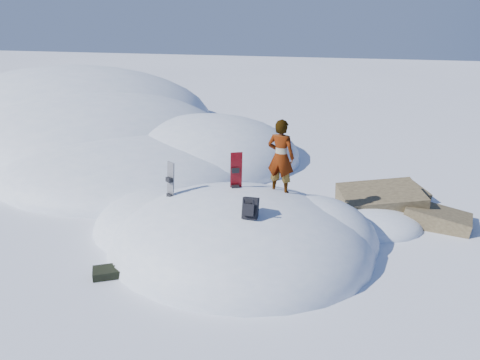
% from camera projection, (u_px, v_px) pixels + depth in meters
% --- Properties ---
extents(ground, '(120.00, 120.00, 0.00)m').
position_uv_depth(ground, '(239.00, 248.00, 12.33)').
color(ground, white).
rests_on(ground, ground).
extents(snow_mound, '(8.00, 6.00, 3.00)m').
position_uv_depth(snow_mound, '(235.00, 243.00, 12.59)').
color(snow_mound, white).
rests_on(snow_mound, ground).
extents(snow_ridge, '(21.50, 18.50, 6.40)m').
position_uv_depth(snow_ridge, '(93.00, 135.00, 23.88)').
color(snow_ridge, white).
rests_on(snow_ridge, ground).
extents(rock_outcrop, '(4.68, 4.41, 1.68)m').
position_uv_depth(rock_outcrop, '(383.00, 217.00, 14.14)').
color(rock_outcrop, olive).
rests_on(rock_outcrop, ground).
extents(snowboard_red, '(0.38, 0.34, 1.65)m').
position_uv_depth(snowboard_red, '(236.00, 181.00, 12.39)').
color(snowboard_red, red).
rests_on(snowboard_red, snow_mound).
extents(snowboard_dark, '(0.32, 0.29, 1.52)m').
position_uv_depth(snowboard_dark, '(170.00, 189.00, 12.41)').
color(snowboard_dark, black).
rests_on(snowboard_dark, snow_mound).
extents(backpack, '(0.36, 0.44, 0.59)m').
position_uv_depth(backpack, '(250.00, 208.00, 10.75)').
color(backpack, black).
rests_on(backpack, snow_mound).
extents(gear_pile, '(0.93, 0.76, 0.24)m').
position_uv_depth(gear_pile, '(111.00, 271.00, 10.97)').
color(gear_pile, black).
rests_on(gear_pile, ground).
extents(person, '(0.81, 0.61, 2.01)m').
position_uv_depth(person, '(281.00, 157.00, 12.19)').
color(person, slate).
rests_on(person, snow_mound).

